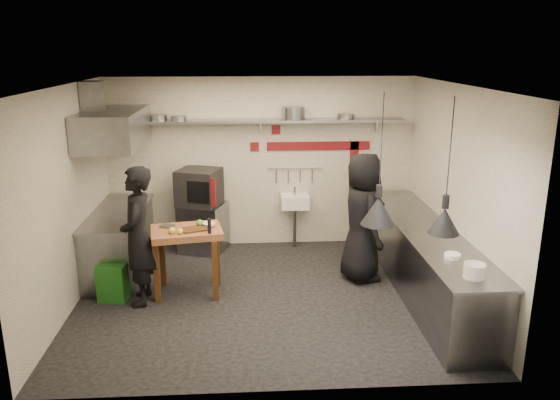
{
  "coord_description": "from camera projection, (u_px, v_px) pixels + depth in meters",
  "views": [
    {
      "loc": [
        -0.23,
        -6.73,
        3.27
      ],
      "look_at": [
        0.21,
        0.3,
        1.27
      ],
      "focal_mm": 35.0,
      "sensor_mm": 36.0,
      "label": 1
    }
  ],
  "objects": [
    {
      "name": "shelf_bracket_left",
      "position": [
        142.0,
        127.0,
        8.7
      ],
      "size": [
        0.04,
        0.06,
        0.24
      ],
      "primitive_type": "cube",
      "color": "slate",
      "rests_on": "wall_back"
    },
    {
      "name": "pan_mid_left",
      "position": [
        179.0,
        118.0,
        8.55
      ],
      "size": [
        0.29,
        0.29,
        0.07
      ],
      "primitive_type": "cylinder",
      "rotation": [
        0.0,
        0.0,
        -0.25
      ],
      "color": "slate",
      "rests_on": "back_shelf"
    },
    {
      "name": "bowl",
      "position": [
        209.0,
        225.0,
        7.34
      ],
      "size": [
        0.22,
        0.22,
        0.06
      ],
      "primitive_type": "imported",
      "rotation": [
        0.0,
        0.0,
        -0.27
      ],
      "color": "white",
      "rests_on": "prep_table"
    },
    {
      "name": "counter_right_top",
      "position": [
        427.0,
        229.0,
        7.25
      ],
      "size": [
        0.76,
        3.9,
        0.03
      ],
      "primitive_type": "cube",
      "color": "slate",
      "rests_on": "counter_right"
    },
    {
      "name": "oven_door",
      "position": [
        199.0,
        191.0,
        8.45
      ],
      "size": [
        0.52,
        0.21,
        0.46
      ],
      "primitive_type": "cube",
      "rotation": [
        0.0,
        0.0,
        -0.33
      ],
      "color": "maroon",
      "rests_on": "combi_oven"
    },
    {
      "name": "stock_pot",
      "position": [
        294.0,
        113.0,
        8.64
      ],
      "size": [
        0.44,
        0.44,
        0.2
      ],
      "primitive_type": "cylinder",
      "rotation": [
        0.0,
        0.0,
        0.32
      ],
      "color": "slate",
      "rests_on": "back_shelf"
    },
    {
      "name": "shelf_bracket_mid",
      "position": [
        261.0,
        126.0,
        8.81
      ],
      "size": [
        0.04,
        0.06,
        0.24
      ],
      "primitive_type": "cube",
      "color": "slate",
      "rests_on": "wall_back"
    },
    {
      "name": "pepper_mill",
      "position": [
        209.0,
        226.0,
        7.05
      ],
      "size": [
        0.06,
        0.06,
        0.2
      ],
      "primitive_type": "cylinder",
      "rotation": [
        0.0,
        0.0,
        0.42
      ],
      "color": "black",
      "rests_on": "prep_table"
    },
    {
      "name": "hood_duct",
      "position": [
        93.0,
        100.0,
        7.54
      ],
      "size": [
        0.28,
        0.28,
        0.5
      ],
      "primitive_type": "cube",
      "color": "slate",
      "rests_on": "ceiling"
    },
    {
      "name": "veg_ball",
      "position": [
        200.0,
        223.0,
        7.33
      ],
      "size": [
        0.12,
        0.12,
        0.09
      ],
      "primitive_type": "sphere",
      "rotation": [
        0.0,
        0.0,
        -0.31
      ],
      "color": "#4E9140",
      "rests_on": "prep_table"
    },
    {
      "name": "floor",
      "position": [
        266.0,
        297.0,
        7.37
      ],
      "size": [
        5.0,
        5.0,
        0.0
      ],
      "primitive_type": "plane",
      "color": "black",
      "rests_on": "ground"
    },
    {
      "name": "green_bin",
      "position": [
        114.0,
        281.0,
        7.26
      ],
      "size": [
        0.41,
        0.41,
        0.5
      ],
      "primitive_type": "cube",
      "rotation": [
        0.0,
        0.0,
        -0.15
      ],
      "color": "#1A5A18",
      "rests_on": "floor"
    },
    {
      "name": "utensil_rail",
      "position": [
        294.0,
        168.0,
        9.02
      ],
      "size": [
        0.9,
        0.02,
        0.02
      ],
      "primitive_type": "cylinder",
      "rotation": [
        0.0,
        1.57,
        0.0
      ],
      "color": "slate",
      "rests_on": "wall_back"
    },
    {
      "name": "wall_left",
      "position": [
        67.0,
        200.0,
        6.84
      ],
      "size": [
        0.04,
        4.2,
        2.8
      ],
      "primitive_type": "cube",
      "color": "silver",
      "rests_on": "floor"
    },
    {
      "name": "heat_lamp_near",
      "position": [
        381.0,
        160.0,
        5.93
      ],
      "size": [
        0.48,
        0.48,
        1.47
      ],
      "primitive_type": null,
      "rotation": [
        0.0,
        0.0,
        -0.3
      ],
      "color": "black",
      "rests_on": "ceiling"
    },
    {
      "name": "red_band_horiz",
      "position": [
        318.0,
        146.0,
        8.97
      ],
      "size": [
        1.7,
        0.02,
        0.14
      ],
      "primitive_type": "cube",
      "color": "maroon",
      "rests_on": "wall_back"
    },
    {
      "name": "chef_right",
      "position": [
        362.0,
        217.0,
        7.73
      ],
      "size": [
        0.72,
        0.99,
        1.85
      ],
      "primitive_type": "imported",
      "rotation": [
        0.0,
        0.0,
        1.73
      ],
      "color": "black",
      "rests_on": "floor"
    },
    {
      "name": "prep_table",
      "position": [
        188.0,
        261.0,
        7.38
      ],
      "size": [
        1.02,
        0.79,
        0.92
      ],
      "primitive_type": null,
      "rotation": [
        0.0,
        0.0,
        0.18
      ],
      "color": "brown",
      "rests_on": "floor"
    },
    {
      "name": "sink_tap",
      "position": [
        295.0,
        191.0,
        8.99
      ],
      "size": [
        0.03,
        0.03,
        0.14
      ],
      "primitive_type": "cylinder",
      "color": "slate",
      "rests_on": "hand_sink"
    },
    {
      "name": "counter_left_top",
      "position": [
        117.0,
        212.0,
        8.0
      ],
      "size": [
        0.76,
        2.0,
        0.03
      ],
      "primitive_type": "cube",
      "color": "slate",
      "rests_on": "counter_left"
    },
    {
      "name": "wall_front",
      "position": [
        274.0,
        258.0,
        4.97
      ],
      "size": [
        5.0,
        0.04,
        2.8
      ],
      "primitive_type": "cube",
      "color": "silver",
      "rests_on": "floor"
    },
    {
      "name": "pan_right",
      "position": [
        346.0,
        116.0,
        8.7
      ],
      "size": [
        0.29,
        0.29,
        0.08
      ],
      "primitive_type": "cylinder",
      "rotation": [
        0.0,
        0.0,
        0.09
      ],
      "color": "slate",
      "rests_on": "back_shelf"
    },
    {
      "name": "oven_glass",
      "position": [
        198.0,
        192.0,
        8.41
      ],
      "size": [
        0.35,
        0.13,
        0.34
      ],
      "primitive_type": "cube",
      "rotation": [
        0.0,
        0.0,
        -0.33
      ],
      "color": "black",
      "rests_on": "oven_door"
    },
    {
      "name": "ceiling",
      "position": [
        265.0,
        86.0,
        6.61
      ],
      "size": [
        5.0,
        5.0,
        0.0
      ],
      "primitive_type": "plane",
      "color": "beige",
      "rests_on": "floor"
    },
    {
      "name": "oven_stand",
      "position": [
        203.0,
        227.0,
        8.94
      ],
      "size": [
        0.85,
        0.81,
        0.8
      ],
      "primitive_type": "cube",
      "rotation": [
        0.0,
        0.0,
        -0.33
      ],
      "color": "slate",
      "rests_on": "floor"
    },
    {
      "name": "cutting_board",
      "position": [
        194.0,
        229.0,
        7.2
      ],
      "size": [
        0.38,
        0.33,
        0.02
      ],
      "primitive_type": "cube",
      "rotation": [
        0.0,
        0.0,
        0.37
      ],
      "color": "#492912",
      "rests_on": "prep_table"
    },
    {
      "name": "wall_right",
      "position": [
        456.0,
        194.0,
        7.14
      ],
      "size": [
        0.04,
        4.2,
        2.8
      ],
      "primitive_type": "cube",
      "color": "silver",
      "rests_on": "floor"
    },
    {
      "name": "lemon_b",
      "position": [
        180.0,
        231.0,
        7.04
      ],
      "size": [
        0.1,
        0.1,
        0.08
      ],
      "primitive_type": "sphere",
      "rotation": [
        0.0,
        0.0,
        0.31
      ],
      "color": "gold",
      "rests_on": "prep_table"
    },
    {
      "name": "wall_back",
      "position": [
        261.0,
        163.0,
        9.01
      ],
      "size": [
        5.0,
        0.04,
        2.8
      ],
      "primitive_type": "cube",
      "color": "silver",
      "rests_on": "floor"
    },
    {
      "name": "red_band_vert",
      "position": [
        353.0,
        174.0,
        9.13
      ],
      "size": [
        0.14,
        0.02,
        1.1
      ],
      "primitive_type": "cube",
      "color": "maroon",
      "rests_on": "wall_back"
    },
    {
      "name": "plate_stack",
      "position": [
        474.0,
        271.0,
        5.68
      ],
      "size": [
        0.27,
        0.27,
        0.15
      ],
      "primitive_type": "cylinder",
      "rotation": [
        0.0,
        0.0,
        0.22
      ],
      "color": "white",
      "rests_on": "counter_right_top"
    },
    {
      "name": "chef_left",
      "position": [
        138.0,
        236.0,
        6.99
      ],
      "size": [
        0.47,
        0.69,
        1.83
      ],
      "primitive_type": "imported",
      "rotation": [
        0.0,
        0.0,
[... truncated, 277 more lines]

